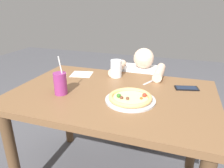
% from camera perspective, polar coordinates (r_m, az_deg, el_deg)
% --- Properties ---
extents(dining_table, '(1.29, 0.86, 0.75)m').
position_cam_1_polar(dining_table, '(1.40, 0.07, -6.38)').
color(dining_table, brown).
rests_on(dining_table, ground).
extents(pizza_near, '(0.29, 0.29, 0.04)m').
position_cam_1_polar(pizza_near, '(1.23, 5.00, -3.87)').
color(pizza_near, '#B7B7BC').
rests_on(pizza_near, dining_table).
extents(drink_cup_colored, '(0.08, 0.08, 0.24)m').
position_cam_1_polar(drink_cup_colored, '(1.34, -13.85, 0.16)').
color(drink_cup_colored, '#8C2D72').
rests_on(drink_cup_colored, dining_table).
extents(water_cup_clear, '(0.09, 0.09, 0.13)m').
position_cam_1_polar(water_cup_clear, '(1.61, 1.13, 4.28)').
color(water_cup_clear, silver).
rests_on(water_cup_clear, dining_table).
extents(paper_napkin, '(0.19, 0.17, 0.00)m').
position_cam_1_polar(paper_napkin, '(1.69, -8.24, 2.65)').
color(paper_napkin, white).
rests_on(paper_napkin, dining_table).
extents(fork, '(0.10, 0.19, 0.00)m').
position_cam_1_polar(fork, '(1.57, 10.96, 0.92)').
color(fork, silver).
rests_on(fork, dining_table).
extents(cell_phone, '(0.16, 0.11, 0.01)m').
position_cam_1_polar(cell_phone, '(1.48, 19.58, -1.06)').
color(cell_phone, black).
rests_on(cell_phone, dining_table).
extents(diner_seated, '(0.40, 0.52, 0.91)m').
position_cam_1_polar(diner_seated, '(2.02, 7.92, -4.44)').
color(diner_seated, '#333847').
rests_on(diner_seated, ground).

